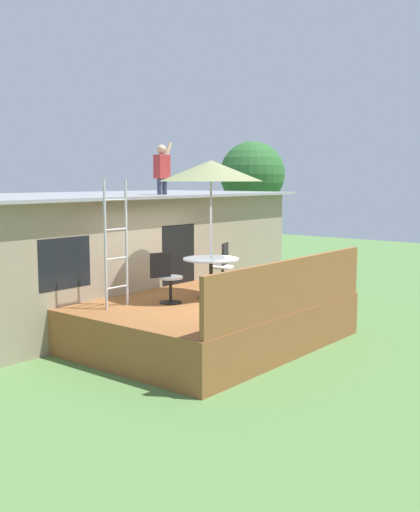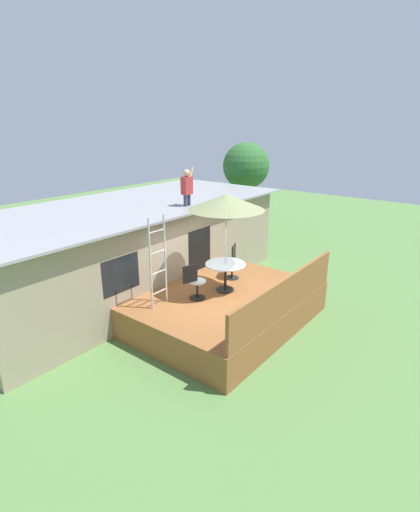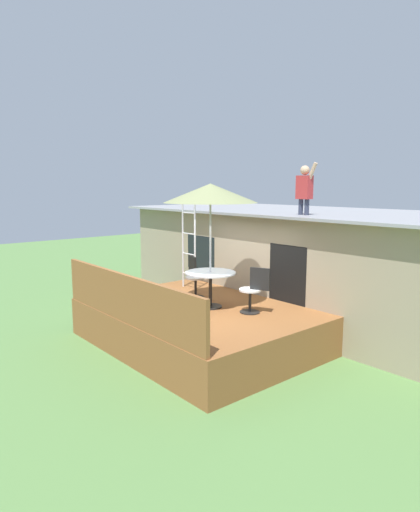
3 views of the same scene
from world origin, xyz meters
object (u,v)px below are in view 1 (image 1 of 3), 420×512
object	(u,v)px
person_figure	(162,166)
step_ladder	(116,244)
patio_chair_left	(167,278)
patio_chair_right	(224,267)
backyard_tree	(252,176)
patio_umbrella	(211,171)
patio_table	(211,267)

from	to	relation	value
person_figure	step_ladder	bearing A→B (deg)	-153.36
person_figure	patio_chair_left	bearing A→B (deg)	-135.04
step_ladder	patio_chair_right	xyz separation A→B (m)	(2.55, -0.35, -0.64)
person_figure	backyard_tree	size ratio (longest dim) A/B	0.27
patio_umbrella	patio_chair_left	size ratio (longest dim) A/B	2.76
patio_umbrella	patio_chair_right	world-z (taller)	patio_umbrella
patio_chair_left	backyard_tree	distance (m)	9.01
patio_table	person_figure	size ratio (longest dim) A/B	0.94
step_ladder	backyard_tree	bearing A→B (deg)	20.77
patio_umbrella	patio_chair_left	bearing A→B (deg)	162.38
patio_chair_left	patio_chair_right	bearing A→B (deg)	20.67
patio_umbrella	person_figure	size ratio (longest dim) A/B	2.29
patio_umbrella	person_figure	xyz separation A→B (m)	(0.80, 1.97, 0.13)
step_ladder	patio_chair_right	distance (m)	2.65
person_figure	backyard_tree	xyz separation A→B (m)	(6.28, 2.08, -0.17)
patio_table	patio_chair_right	xyz separation A→B (m)	(0.87, 0.38, -0.13)
patio_chair_left	backyard_tree	xyz separation A→B (m)	(7.97, 3.77, 1.86)
person_figure	patio_chair_left	xyz separation A→B (m)	(-1.69, -1.69, -2.02)
step_ladder	person_figure	distance (m)	3.09
step_ladder	backyard_tree	xyz separation A→B (m)	(8.76, 3.32, 1.21)
patio_table	backyard_tree	size ratio (longest dim) A/B	0.25
person_figure	backyard_tree	world-z (taller)	backyard_tree
patio_chair_left	step_ladder	bearing A→B (deg)	167.82
patio_table	patio_chair_left	bearing A→B (deg)	162.38
patio_umbrella	backyard_tree	distance (m)	8.16
person_figure	patio_table	bearing A→B (deg)	-112.01
backyard_tree	patio_chair_right	bearing A→B (deg)	-149.38
patio_table	person_figure	world-z (taller)	person_figure
patio_table	step_ladder	bearing A→B (deg)	156.41
backyard_tree	patio_chair_left	bearing A→B (deg)	-154.70
patio_table	person_figure	bearing A→B (deg)	67.99
patio_chair_right	backyard_tree	size ratio (longest dim) A/B	0.22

